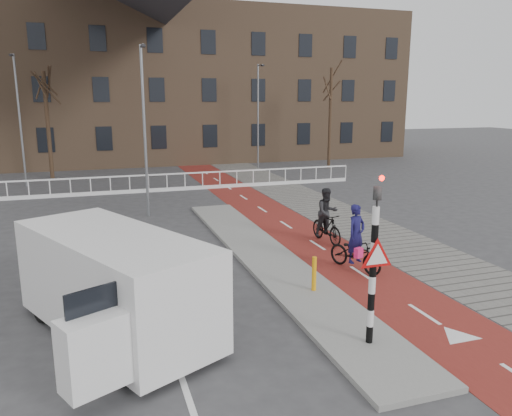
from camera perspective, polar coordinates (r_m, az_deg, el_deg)
name	(u,v)px	position (r m, az deg, el deg)	size (l,w,h in m)	color
ground	(348,306)	(12.84, 10.47, -10.97)	(120.00, 120.00, 0.00)	#38383A
bike_lane	(269,214)	(22.14, 1.55, -0.70)	(2.50, 60.00, 0.01)	maroon
sidewalk	(327,210)	(23.21, 8.07, -0.20)	(3.00, 60.00, 0.01)	slate
curb_island	(268,258)	(15.97, 1.37, -5.78)	(1.80, 16.00, 0.12)	gray
traffic_signal	(374,256)	(10.23, 13.35, -5.39)	(0.80, 0.80, 3.68)	black
bollard	(314,274)	(13.22, 6.66, -7.46)	(0.12, 0.12, 0.91)	#F2A10D
cyclist_near	(356,248)	(15.20, 11.32, -4.53)	(1.31, 2.04, 2.00)	black
cyclist_far	(327,220)	(17.84, 8.08, -1.39)	(0.90, 1.87, 1.96)	black
van	(115,283)	(11.23, -15.86, -8.20)	(4.22, 5.65, 2.26)	white
railing	(111,189)	(27.70, -16.28, 2.12)	(28.00, 0.10, 0.99)	silver
townhouse_row	(123,62)	(42.46, -14.95, 15.84)	(46.00, 10.00, 15.90)	#7F6047
tree_mid	(48,126)	(34.30, -22.68, 8.65)	(0.25, 0.25, 6.63)	#2F2115
tree_right	(330,119)	(36.78, 8.46, 10.05)	(0.22, 0.22, 7.11)	#2F2115
streetlight_near	(145,133)	(21.82, -12.60, 8.35)	(0.12, 0.12, 7.19)	slate
streetlight_left	(20,122)	(31.56, -25.35, 8.87)	(0.12, 0.12, 7.41)	slate
streetlight_right	(258,117)	(36.46, 0.23, 10.35)	(0.12, 0.12, 7.35)	slate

